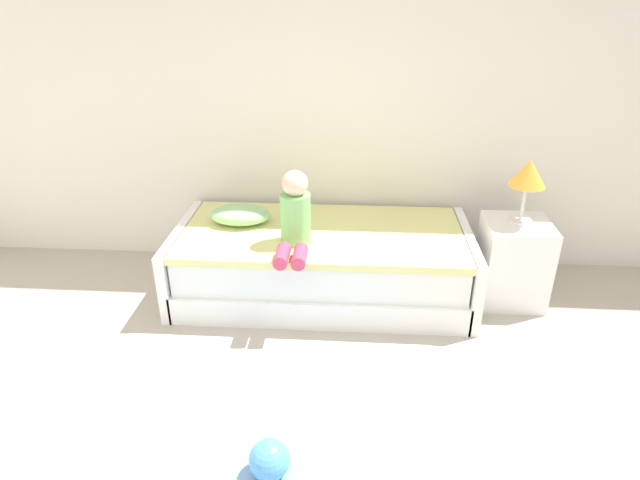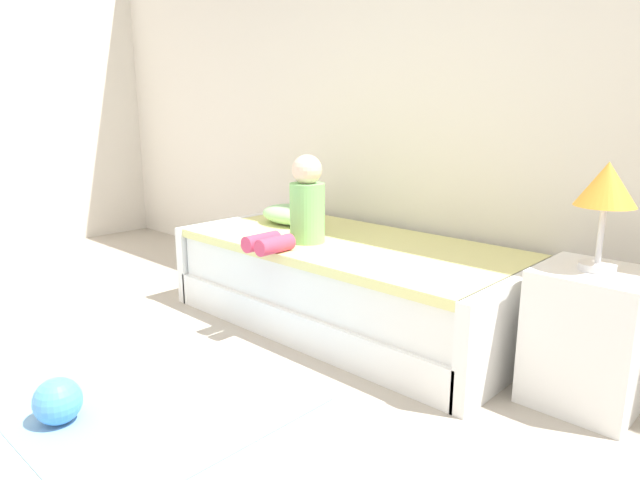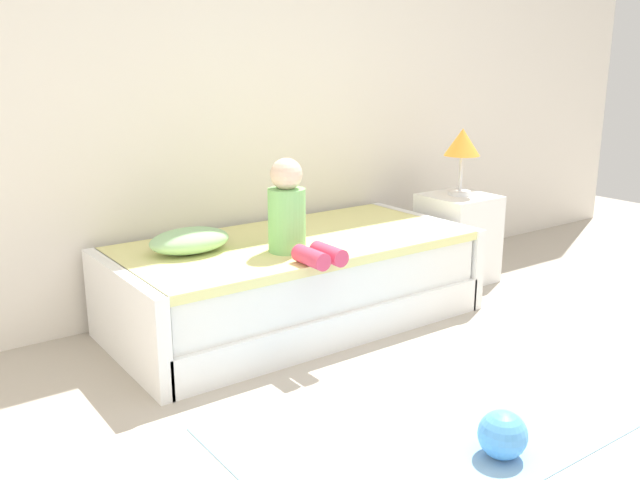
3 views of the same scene
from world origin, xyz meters
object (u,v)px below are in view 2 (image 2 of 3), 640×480
object	(u,v)px
bed	(349,283)
toy_ball	(58,401)
table_lamp	(606,190)
child_figure	(301,208)
pillow	(290,214)
nightstand	(589,337)

from	to	relation	value
bed	toy_ball	bearing A→B (deg)	-94.88
bed	table_lamp	bearing A→B (deg)	0.05
bed	child_figure	distance (m)	0.54
pillow	toy_ball	size ratio (longest dim) A/B	2.29
child_figure	table_lamp	bearing A→B (deg)	8.61
nightstand	pillow	world-z (taller)	pillow
bed	nightstand	bearing A→B (deg)	0.05
nightstand	child_figure	bearing A→B (deg)	-171.39
table_lamp	child_figure	size ratio (longest dim) A/B	0.88
nightstand	table_lamp	size ratio (longest dim) A/B	1.33
nightstand	child_figure	world-z (taller)	child_figure
table_lamp	toy_ball	size ratio (longest dim) A/B	2.34
bed	child_figure	bearing A→B (deg)	-126.14
nightstand	child_figure	size ratio (longest dim) A/B	1.18
table_lamp	bed	bearing A→B (deg)	-179.95
child_figure	toy_ball	xyz separation A→B (m)	(0.03, -1.43, -0.61)
nightstand	child_figure	distance (m)	1.59
pillow	toy_ball	world-z (taller)	pillow
bed	table_lamp	size ratio (longest dim) A/B	4.69
table_lamp	child_figure	world-z (taller)	table_lamp
nightstand	table_lamp	world-z (taller)	table_lamp
toy_ball	child_figure	bearing A→B (deg)	91.02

